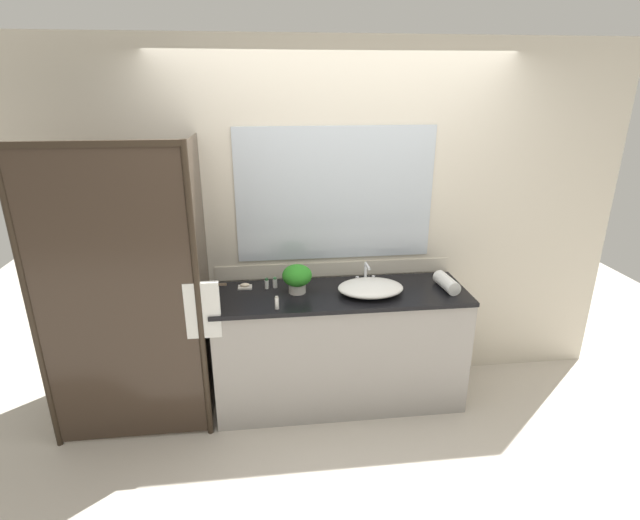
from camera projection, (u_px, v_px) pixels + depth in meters
ground_plane at (339, 399)px, 3.72m from camera, size 8.00×8.00×0.00m
wall_back_with_mirror at (335, 224)px, 3.59m from camera, size 4.40×0.06×2.60m
vanity_cabinet at (340, 347)px, 3.57m from camera, size 1.80×0.58×0.90m
shower_enclosure at (148, 296)px, 3.05m from camera, size 1.20×0.59×2.00m
sink_basin at (371, 288)px, 3.38m from camera, size 0.46×0.35×0.08m
faucet at (366, 277)px, 3.53m from camera, size 0.17×0.14×0.17m
potted_plant at (297, 277)px, 3.37m from camera, size 0.21×0.21×0.21m
soap_dish at (245, 286)px, 3.48m from camera, size 0.10×0.07×0.04m
amenity_bottle_shampoo at (277, 303)px, 3.15m from camera, size 0.03×0.03×0.09m
amenity_bottle_conditioner at (267, 284)px, 3.46m from camera, size 0.03×0.03×0.08m
amenity_bottle_body_wash at (275, 283)px, 3.48m from camera, size 0.03×0.03×0.08m
rolled_towel_near_edge at (447, 283)px, 3.45m from camera, size 0.12×0.26×0.10m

